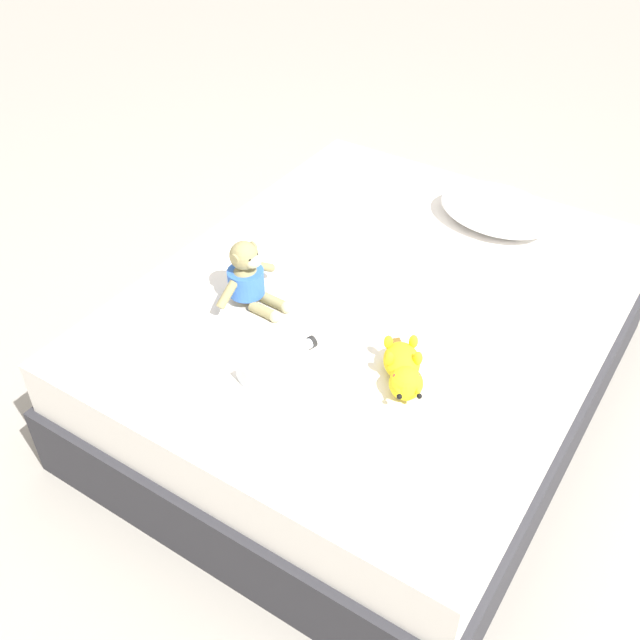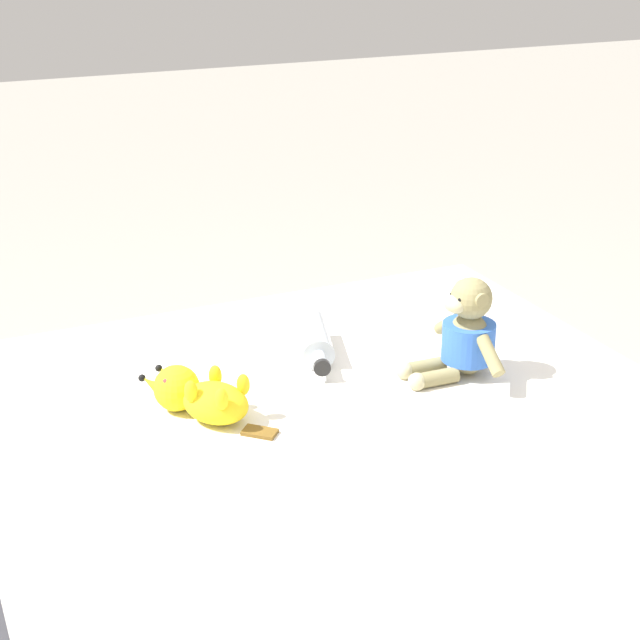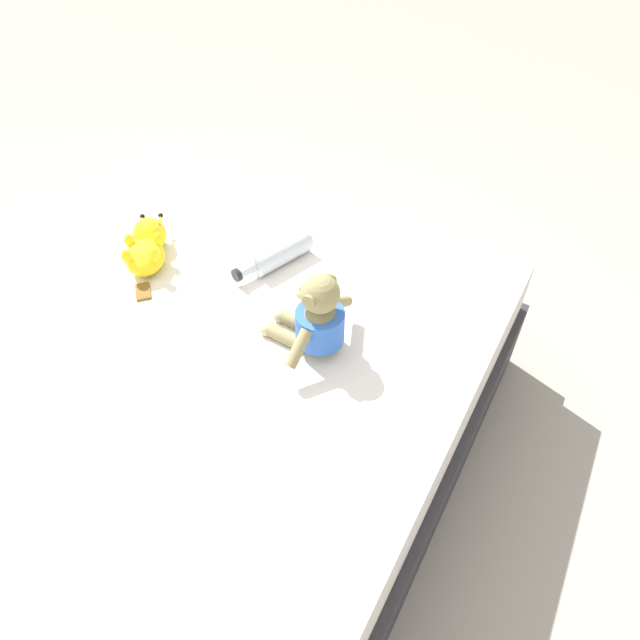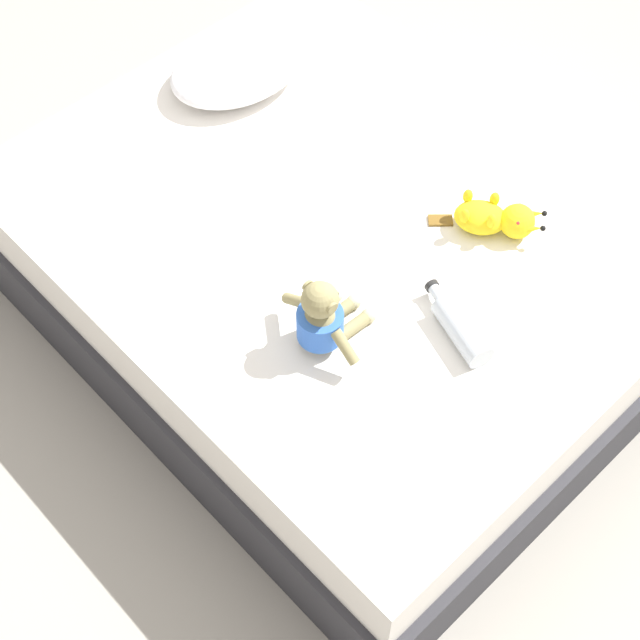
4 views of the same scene
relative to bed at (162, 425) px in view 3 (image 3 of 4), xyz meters
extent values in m
plane|color=#9E998E|center=(0.00, 0.00, -0.24)|extent=(16.00, 16.00, 0.00)
cube|color=#2D2D33|center=(0.00, 0.00, -0.10)|extent=(1.52, 1.90, 0.28)
cube|color=white|center=(0.00, 0.00, 0.14)|extent=(1.48, 1.84, 0.20)
ellipsoid|color=#8E8456|center=(-0.35, -0.28, 0.32)|extent=(0.10, 0.11, 0.15)
cylinder|color=blue|center=(-0.35, -0.28, 0.32)|extent=(0.13, 0.13, 0.09)
sphere|color=#8E8456|center=(-0.35, -0.28, 0.43)|extent=(0.10, 0.10, 0.10)
ellipsoid|color=#C1B789|center=(-0.31, -0.28, 0.42)|extent=(0.05, 0.06, 0.04)
sphere|color=black|center=(-0.31, -0.26, 0.44)|extent=(0.01, 0.01, 0.01)
sphere|color=black|center=(-0.31, -0.30, 0.44)|extent=(0.01, 0.01, 0.01)
cylinder|color=#8E8456|center=(-0.35, -0.23, 0.44)|extent=(0.03, 0.01, 0.03)
cylinder|color=#8E8456|center=(-0.35, -0.33, 0.44)|extent=(0.03, 0.01, 0.03)
cylinder|color=#8E8456|center=(-0.34, -0.18, 0.33)|extent=(0.03, 0.10, 0.08)
cylinder|color=#8E8456|center=(-0.35, -0.38, 0.33)|extent=(0.03, 0.10, 0.08)
cylinder|color=#8E8456|center=(-0.25, -0.25, 0.26)|extent=(0.10, 0.04, 0.04)
cylinder|color=#8E8456|center=(-0.25, -0.31, 0.26)|extent=(0.10, 0.04, 0.04)
sphere|color=#C1B789|center=(-0.20, -0.26, 0.26)|extent=(0.04, 0.04, 0.04)
sphere|color=#C1B789|center=(-0.20, -0.32, 0.26)|extent=(0.04, 0.04, 0.04)
ellipsoid|color=yellow|center=(0.26, -0.30, 0.29)|extent=(0.18, 0.19, 0.08)
sphere|color=yellow|center=(0.31, -0.39, 0.29)|extent=(0.10, 0.10, 0.10)
cone|color=yellow|center=(0.36, -0.41, 0.30)|extent=(0.06, 0.07, 0.05)
sphere|color=black|center=(0.38, -0.43, 0.31)|extent=(0.02, 0.02, 0.02)
cone|color=yellow|center=(0.31, -0.44, 0.30)|extent=(0.06, 0.07, 0.05)
sphere|color=black|center=(0.33, -0.46, 0.31)|extent=(0.02, 0.02, 0.02)
sphere|color=red|center=(0.34, -0.37, 0.32)|extent=(0.02, 0.02, 0.02)
sphere|color=red|center=(0.29, -0.40, 0.32)|extent=(0.02, 0.02, 0.02)
ellipsoid|color=yellow|center=(0.31, -0.30, 0.32)|extent=(0.04, 0.04, 0.05)
ellipsoid|color=yellow|center=(0.24, -0.35, 0.32)|extent=(0.04, 0.04, 0.05)
ellipsoid|color=yellow|center=(0.26, -0.24, 0.32)|extent=(0.04, 0.04, 0.05)
ellipsoid|color=yellow|center=(0.20, -0.29, 0.32)|extent=(0.04, 0.04, 0.05)
cube|color=brown|center=(0.19, -0.21, 0.25)|extent=(0.08, 0.08, 0.01)
cylinder|color=silver|center=(-0.07, -0.53, 0.28)|extent=(0.13, 0.21, 0.08)
cylinder|color=silver|center=(-0.03, -0.41, 0.28)|extent=(0.05, 0.06, 0.03)
cylinder|color=black|center=(-0.02, -0.37, 0.28)|extent=(0.04, 0.03, 0.04)
camera|label=1|loc=(0.94, -1.80, 1.79)|focal=41.42mm
camera|label=2|loc=(0.81, 1.43, 1.24)|focal=54.90mm
camera|label=3|loc=(-0.82, 0.55, 1.28)|focal=30.90mm
camera|label=4|loc=(-1.31, -1.30, 2.32)|focal=53.70mm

